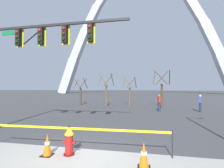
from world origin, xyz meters
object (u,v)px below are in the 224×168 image
traffic_signal_gantry (34,48)px  pedestrian_standing_center (159,103)px  traffic_cone_mid_sidewalk (144,155)px  monument_arch (140,35)px  traffic_cone_by_hydrant (47,145)px  pedestrian_walking_left (200,103)px  fire_hydrant (69,141)px

traffic_signal_gantry → pedestrian_standing_center: 11.65m
traffic_cone_mid_sidewalk → monument_arch: bearing=92.0°
traffic_cone_by_hydrant → monument_arch: monument_arch is taller
traffic_cone_by_hydrant → pedestrian_standing_center: pedestrian_standing_center is taller
traffic_cone_mid_sidewalk → pedestrian_walking_left: (4.96, 12.06, 0.46)m
pedestrian_standing_center → traffic_cone_mid_sidewalk: bearing=-96.1°
traffic_signal_gantry → pedestrian_standing_center: (7.17, 8.45, -3.59)m
traffic_cone_mid_sidewalk → pedestrian_standing_center: (1.25, 11.65, 0.46)m
traffic_signal_gantry → traffic_cone_mid_sidewalk: bearing=-28.4°
monument_arch → traffic_signal_gantry: bearing=-94.3°
pedestrian_walking_left → pedestrian_standing_center: 3.73m
traffic_signal_gantry → monument_arch: bearing=85.7°
traffic_cone_by_hydrant → pedestrian_standing_center: 12.27m
pedestrian_standing_center → fire_hydrant: bearing=-108.4°
traffic_cone_mid_sidewalk → traffic_signal_gantry: (-5.92, 3.20, 4.05)m
pedestrian_walking_left → pedestrian_standing_center: (-3.71, -0.41, 0.00)m
traffic_cone_mid_sidewalk → pedestrian_standing_center: size_ratio=0.46×
pedestrian_walking_left → traffic_cone_mid_sidewalk: bearing=-112.4°
traffic_cone_by_hydrant → pedestrian_walking_left: 14.37m
monument_arch → pedestrian_standing_center: bearing=-85.8°
monument_arch → traffic_cone_by_hydrant: bearing=-91.2°
traffic_signal_gantry → fire_hydrant: bearing=-38.9°
traffic_signal_gantry → pedestrian_walking_left: size_ratio=4.92×
traffic_cone_mid_sidewalk → pedestrian_standing_center: 11.73m
fire_hydrant → traffic_signal_gantry: 5.92m
monument_arch → pedestrian_walking_left: 48.53m
fire_hydrant → traffic_cone_by_hydrant: bearing=-163.1°
fire_hydrant → traffic_cone_by_hydrant: size_ratio=1.36×
traffic_signal_gantry → traffic_cone_by_hydrant: bearing=-47.3°
fire_hydrant → pedestrian_standing_center: (3.73, 11.22, 0.35)m
traffic_cone_by_hydrant → traffic_signal_gantry: traffic_signal_gantry is taller
fire_hydrant → pedestrian_walking_left: pedestrian_walking_left is taller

